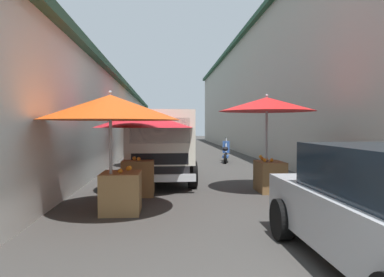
{
  "coord_description": "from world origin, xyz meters",
  "views": [
    {
      "loc": [
        -1.46,
        1.18,
        1.67
      ],
      "look_at": [
        9.89,
        0.33,
        1.27
      ],
      "focal_mm": 33.41,
      "sensor_mm": 36.0,
      "label": 1
    }
  ],
  "objects_px": {
    "delivery_truck": "(160,148)",
    "vendor_in_shade": "(133,142)",
    "fruit_stall_far_right": "(143,123)",
    "vendor_by_crates": "(167,142)",
    "fruit_stall_mid_lane": "(142,131)",
    "fruit_stall_far_left": "(112,119)",
    "fruit_stall_near_left": "(267,118)",
    "fruit_stall_near_right": "(144,123)",
    "parked_scooter": "(226,152)"
  },
  "relations": [
    {
      "from": "parked_scooter",
      "to": "fruit_stall_far_right",
      "type": "bearing_deg",
      "value": 113.4
    },
    {
      "from": "fruit_stall_far_left",
      "to": "vendor_in_shade",
      "type": "relative_size",
      "value": 1.6
    },
    {
      "from": "fruit_stall_mid_lane",
      "to": "fruit_stall_far_right",
      "type": "relative_size",
      "value": 1.04
    },
    {
      "from": "fruit_stall_far_right",
      "to": "vendor_by_crates",
      "type": "relative_size",
      "value": 1.43
    },
    {
      "from": "delivery_truck",
      "to": "fruit_stall_far_right",
      "type": "bearing_deg",
      "value": 9.27
    },
    {
      "from": "fruit_stall_near_left",
      "to": "vendor_in_shade",
      "type": "xyz_separation_m",
      "value": [
        7.32,
        4.01,
        -0.94
      ]
    },
    {
      "from": "fruit_stall_near_left",
      "to": "fruit_stall_far_left",
      "type": "distance_m",
      "value": 4.12
    },
    {
      "from": "vendor_in_shade",
      "to": "parked_scooter",
      "type": "bearing_deg",
      "value": -89.02
    },
    {
      "from": "delivery_truck",
      "to": "vendor_in_shade",
      "type": "xyz_separation_m",
      "value": [
        5.96,
        1.29,
        -0.1
      ]
    },
    {
      "from": "fruit_stall_far_right",
      "to": "fruit_stall_near_left",
      "type": "bearing_deg",
      "value": -149.32
    },
    {
      "from": "fruit_stall_near_left",
      "to": "vendor_by_crates",
      "type": "bearing_deg",
      "value": 18.33
    },
    {
      "from": "delivery_truck",
      "to": "vendor_in_shade",
      "type": "bearing_deg",
      "value": 12.25
    },
    {
      "from": "parked_scooter",
      "to": "delivery_truck",
      "type": "bearing_deg",
      "value": 154.13
    },
    {
      "from": "delivery_truck",
      "to": "vendor_in_shade",
      "type": "relative_size",
      "value": 3.04
    },
    {
      "from": "fruit_stall_near_left",
      "to": "vendor_by_crates",
      "type": "xyz_separation_m",
      "value": [
        7.54,
        2.5,
        -0.93
      ]
    },
    {
      "from": "fruit_stall_near_right",
      "to": "delivery_truck",
      "type": "relative_size",
      "value": 0.48
    },
    {
      "from": "fruit_stall_near_right",
      "to": "vendor_in_shade",
      "type": "distance_m",
      "value": 3.33
    },
    {
      "from": "delivery_truck",
      "to": "fruit_stall_mid_lane",
      "type": "bearing_deg",
      "value": 163.43
    },
    {
      "from": "fruit_stall_far_left",
      "to": "parked_scooter",
      "type": "height_order",
      "value": "fruit_stall_far_left"
    },
    {
      "from": "fruit_stall_mid_lane",
      "to": "fruit_stall_far_left",
      "type": "bearing_deg",
      "value": 168.57
    },
    {
      "from": "vendor_in_shade",
      "to": "parked_scooter",
      "type": "height_order",
      "value": "vendor_in_shade"
    },
    {
      "from": "fruit_stall_near_right",
      "to": "fruit_stall_mid_lane",
      "type": "bearing_deg",
      "value": -176.79
    },
    {
      "from": "fruit_stall_near_left",
      "to": "fruit_stall_far_right",
      "type": "relative_size",
      "value": 1.05
    },
    {
      "from": "vendor_in_shade",
      "to": "vendor_by_crates",
      "type": "bearing_deg",
      "value": -81.9
    },
    {
      "from": "vendor_by_crates",
      "to": "parked_scooter",
      "type": "distance_m",
      "value": 2.75
    },
    {
      "from": "fruit_stall_near_left",
      "to": "fruit_stall_mid_lane",
      "type": "xyz_separation_m",
      "value": [
        0.02,
        3.12,
        -0.33
      ]
    },
    {
      "from": "vendor_by_crates",
      "to": "vendor_in_shade",
      "type": "distance_m",
      "value": 1.53
    },
    {
      "from": "fruit_stall_mid_lane",
      "to": "vendor_by_crates",
      "type": "relative_size",
      "value": 1.49
    },
    {
      "from": "fruit_stall_far_right",
      "to": "vendor_in_shade",
      "type": "distance_m",
      "value": 1.83
    },
    {
      "from": "fruit_stall_near_left",
      "to": "fruit_stall_mid_lane",
      "type": "height_order",
      "value": "fruit_stall_near_left"
    },
    {
      "from": "fruit_stall_far_left",
      "to": "vendor_in_shade",
      "type": "distance_m",
      "value": 9.47
    },
    {
      "from": "fruit_stall_near_left",
      "to": "fruit_stall_far_right",
      "type": "distance_m",
      "value": 6.76
    },
    {
      "from": "fruit_stall_near_right",
      "to": "fruit_stall_far_right",
      "type": "bearing_deg",
      "value": -176.83
    },
    {
      "from": "fruit_stall_mid_lane",
      "to": "vendor_by_crates",
      "type": "distance_m",
      "value": 7.57
    },
    {
      "from": "vendor_in_shade",
      "to": "fruit_stall_far_left",
      "type": "bearing_deg",
      "value": -177.16
    },
    {
      "from": "fruit_stall_mid_lane",
      "to": "parked_scooter",
      "type": "distance_m",
      "value": 8.16
    },
    {
      "from": "fruit_stall_near_left",
      "to": "fruit_stall_far_left",
      "type": "bearing_deg",
      "value": 120.56
    },
    {
      "from": "fruit_stall_far_right",
      "to": "delivery_truck",
      "type": "height_order",
      "value": "fruit_stall_far_right"
    },
    {
      "from": "fruit_stall_far_left",
      "to": "vendor_by_crates",
      "type": "height_order",
      "value": "fruit_stall_far_left"
    },
    {
      "from": "fruit_stall_near_right",
      "to": "fruit_stall_far_right",
      "type": "height_order",
      "value": "fruit_stall_near_right"
    },
    {
      "from": "fruit_stall_near_left",
      "to": "fruit_stall_far_left",
      "type": "xyz_separation_m",
      "value": [
        -2.09,
        3.55,
        -0.08
      ]
    },
    {
      "from": "fruit_stall_far_right",
      "to": "delivery_truck",
      "type": "relative_size",
      "value": 0.48
    },
    {
      "from": "fruit_stall_far_left",
      "to": "fruit_stall_near_right",
      "type": "bearing_deg",
      "value": 0.73
    },
    {
      "from": "fruit_stall_far_left",
      "to": "vendor_by_crates",
      "type": "relative_size",
      "value": 1.59
    },
    {
      "from": "fruit_stall_near_right",
      "to": "vendor_by_crates",
      "type": "xyz_separation_m",
      "value": [
        -2.98,
        -1.21,
        -0.89
      ]
    },
    {
      "from": "fruit_stall_near_right",
      "to": "vendor_in_shade",
      "type": "bearing_deg",
      "value": 174.52
    },
    {
      "from": "fruit_stall_far_left",
      "to": "delivery_truck",
      "type": "relative_size",
      "value": 0.53
    },
    {
      "from": "delivery_truck",
      "to": "fruit_stall_far_left",
      "type": "bearing_deg",
      "value": 166.55
    },
    {
      "from": "fruit_stall_far_right",
      "to": "vendor_by_crates",
      "type": "distance_m",
      "value": 2.14
    },
    {
      "from": "fruit_stall_far_right",
      "to": "vendor_in_shade",
      "type": "xyz_separation_m",
      "value": [
        1.51,
        0.57,
        -0.86
      ]
    }
  ]
}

